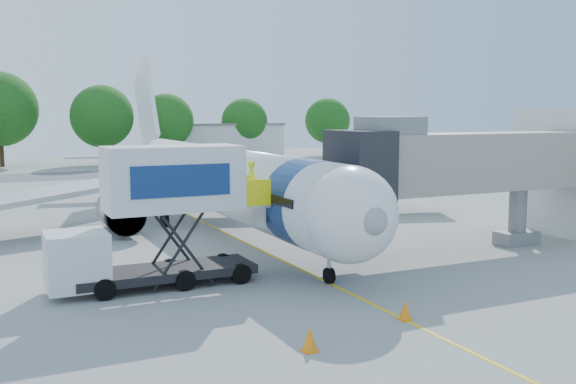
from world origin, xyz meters
name	(u,v)px	position (x,y,z in m)	size (l,w,h in m)	color
ground	(242,241)	(0.00, 0.00, 0.00)	(160.00, 160.00, 0.00)	gray
guidance_line	(242,241)	(0.00, 0.00, 0.01)	(0.15, 70.00, 0.01)	yellow
taxiway_strip	(104,174)	(0.00, 42.00, 0.00)	(120.00, 10.00, 0.01)	#59595B
aircraft	(216,179)	(0.00, 4.12, 2.95)	(34.17, 37.73, 11.35)	white
jet_bridge	(450,164)	(7.99, -7.00, 4.34)	(13.90, 3.20, 6.60)	#A49A8C
catering_hiloader	(157,217)	(-6.27, -7.00, 2.76)	(8.50, 2.44, 5.50)	black
ground_tug	(550,313)	(3.23, -17.58, 0.66)	(3.45, 2.42, 1.25)	silver
safety_cone_a	(405,310)	(0.01, -14.60, 0.33)	(0.43, 0.43, 0.68)	orange
safety_cone_b	(310,339)	(-4.11, -15.73, 0.35)	(0.46, 0.46, 0.73)	orange
outbuilding_right	(227,140)	(22.00, 62.00, 2.66)	(16.40, 7.40, 5.30)	silver
tree_d	(102,116)	(2.30, 56.10, 6.37)	(8.24, 8.24, 10.50)	#382314
tree_e	(167,121)	(11.09, 56.55, 5.77)	(7.46, 7.46, 9.52)	#382314
tree_f	(245,122)	(24.47, 60.99, 5.51)	(7.12, 7.12, 9.08)	#382314
tree_g	(327,121)	(38.32, 59.68, 5.60)	(7.24, 7.24, 9.23)	#382314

